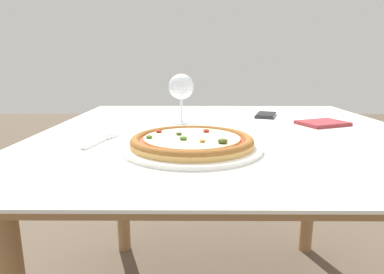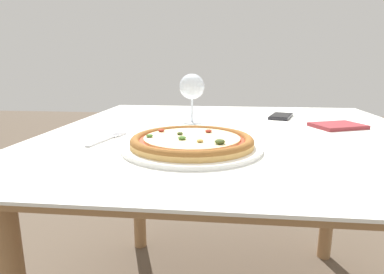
{
  "view_description": "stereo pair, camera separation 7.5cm",
  "coord_description": "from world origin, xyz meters",
  "px_view_note": "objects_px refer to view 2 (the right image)",
  "views": [
    {
      "loc": [
        -0.11,
        -0.98,
        0.9
      ],
      "look_at": [
        -0.11,
        -0.25,
        0.74
      ],
      "focal_mm": 30.0,
      "sensor_mm": 36.0,
      "label": 1
    },
    {
      "loc": [
        -0.03,
        -0.98,
        0.9
      ],
      "look_at": [
        -0.11,
        -0.25,
        0.74
      ],
      "focal_mm": 30.0,
      "sensor_mm": 36.0,
      "label": 2
    }
  ],
  "objects_px": {
    "pizza_plate": "(192,142)",
    "fork": "(107,139)",
    "cell_phone": "(281,116)",
    "dining_table": "(235,155)",
    "wine_glass_far_left": "(192,88)"
  },
  "relations": [
    {
      "from": "pizza_plate",
      "to": "fork",
      "type": "bearing_deg",
      "value": 162.08
    },
    {
      "from": "pizza_plate",
      "to": "cell_phone",
      "type": "height_order",
      "value": "pizza_plate"
    },
    {
      "from": "dining_table",
      "to": "pizza_plate",
      "type": "height_order",
      "value": "pizza_plate"
    },
    {
      "from": "fork",
      "to": "cell_phone",
      "type": "relative_size",
      "value": 1.07
    },
    {
      "from": "cell_phone",
      "to": "fork",
      "type": "bearing_deg",
      "value": -140.79
    },
    {
      "from": "dining_table",
      "to": "wine_glass_far_left",
      "type": "xyz_separation_m",
      "value": [
        -0.15,
        0.11,
        0.2
      ]
    },
    {
      "from": "wine_glass_far_left",
      "to": "fork",
      "type": "bearing_deg",
      "value": -125.86
    },
    {
      "from": "pizza_plate",
      "to": "dining_table",
      "type": "bearing_deg",
      "value": 65.86
    },
    {
      "from": "dining_table",
      "to": "cell_phone",
      "type": "xyz_separation_m",
      "value": [
        0.18,
        0.26,
        0.09
      ]
    },
    {
      "from": "fork",
      "to": "cell_phone",
      "type": "height_order",
      "value": "cell_phone"
    },
    {
      "from": "pizza_plate",
      "to": "cell_phone",
      "type": "xyz_separation_m",
      "value": [
        0.29,
        0.5,
        -0.01
      ]
    },
    {
      "from": "dining_table",
      "to": "wine_glass_far_left",
      "type": "height_order",
      "value": "wine_glass_far_left"
    },
    {
      "from": "cell_phone",
      "to": "dining_table",
      "type": "bearing_deg",
      "value": -124.29
    },
    {
      "from": "dining_table",
      "to": "cell_phone",
      "type": "height_order",
      "value": "cell_phone"
    },
    {
      "from": "pizza_plate",
      "to": "fork",
      "type": "relative_size",
      "value": 1.95
    }
  ]
}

